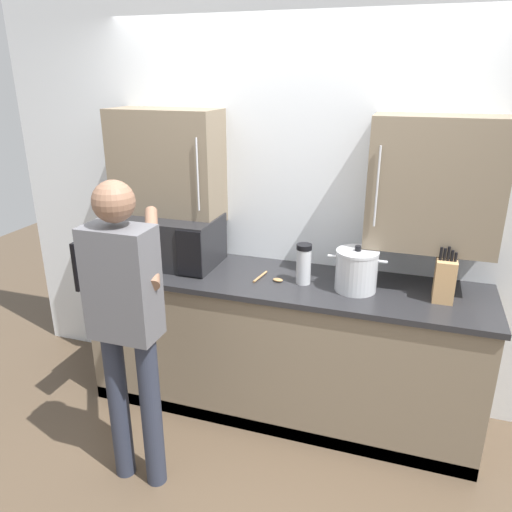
% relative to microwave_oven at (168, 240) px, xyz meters
% --- Properties ---
extents(ground_plane, '(9.47, 9.47, 0.00)m').
position_rel_microwave_oven_xyz_m(ground_plane, '(0.79, -0.81, -1.11)').
color(ground_plane, '#4C3D2D').
extents(back_wall_tiled, '(4.25, 0.44, 2.66)m').
position_rel_microwave_oven_xyz_m(back_wall_tiled, '(0.79, 0.29, 0.28)').
color(back_wall_tiled, silver).
rests_on(back_wall_tiled, ground_plane).
extents(counter_unit, '(2.52, 0.66, 0.95)m').
position_rel_microwave_oven_xyz_m(counter_unit, '(0.79, -0.03, -0.64)').
color(counter_unit, '#756651').
rests_on(counter_unit, ground_plane).
extents(microwave_oven, '(0.61, 0.85, 0.32)m').
position_rel_microwave_oven_xyz_m(microwave_oven, '(0.00, 0.00, 0.00)').
color(microwave_oven, black).
rests_on(microwave_oven, counter_unit).
extents(thermos_flask, '(0.09, 0.09, 0.25)m').
position_rel_microwave_oven_xyz_m(thermos_flask, '(0.93, -0.06, -0.03)').
color(thermos_flask, '#B7BABF').
rests_on(thermos_flask, counter_unit).
extents(stock_pot, '(0.34, 0.25, 0.27)m').
position_rel_microwave_oven_xyz_m(stock_pot, '(1.25, -0.06, -0.04)').
color(stock_pot, '#B7BABF').
rests_on(stock_pot, counter_unit).
extents(wooden_spoon, '(0.17, 0.18, 0.02)m').
position_rel_microwave_oven_xyz_m(wooden_spoon, '(0.73, -0.07, -0.15)').
color(wooden_spoon, '#A37547').
rests_on(wooden_spoon, counter_unit).
extents(knife_block, '(0.11, 0.15, 0.32)m').
position_rel_microwave_oven_xyz_m(knife_block, '(1.73, -0.04, -0.03)').
color(knife_block, tan).
rests_on(knife_block, counter_unit).
extents(person_figure, '(0.44, 0.62, 1.70)m').
position_rel_microwave_oven_xyz_m(person_figure, '(0.21, -0.87, -0.09)').
color(person_figure, '#282D3D').
rests_on(person_figure, ground_plane).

